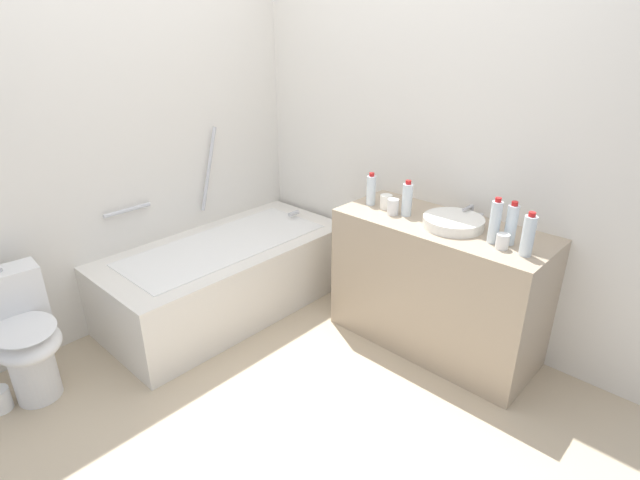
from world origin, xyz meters
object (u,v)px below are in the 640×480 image
at_px(toilet, 23,335).
at_px(water_bottle_3, 495,222).
at_px(water_bottle_0, 371,190).
at_px(drinking_glass_1, 502,241).
at_px(sink_basin, 453,222).
at_px(sink_faucet, 470,212).
at_px(bathtub, 227,274).
at_px(water_bottle_4, 511,224).
at_px(toilet_paper_roll, 0,400).
at_px(water_bottle_1, 407,199).
at_px(drinking_glass_0, 386,202).
at_px(drinking_glass_2, 393,207).
at_px(water_bottle_2, 528,235).

relative_size(toilet, water_bottle_3, 2.85).
bearing_deg(water_bottle_0, drinking_glass_1, -94.32).
bearing_deg(water_bottle_3, toilet, 137.70).
relative_size(sink_basin, sink_faucet, 2.26).
height_order(bathtub, water_bottle_4, bathtub).
bearing_deg(toilet_paper_roll, water_bottle_1, -28.53).
distance_m(sink_basin, drinking_glass_0, 0.46).
height_order(sink_faucet, drinking_glass_2, drinking_glass_2).
bearing_deg(drinking_glass_0, sink_basin, -88.35).
xyz_separation_m(water_bottle_3, drinking_glass_2, (-0.02, 0.63, -0.07)).
height_order(toilet, water_bottle_1, water_bottle_1).
relative_size(water_bottle_2, toilet_paper_roll, 1.79).
bearing_deg(drinking_glass_1, water_bottle_1, 84.42).
xyz_separation_m(sink_basin, water_bottle_2, (-0.09, -0.45, 0.08)).
bearing_deg(toilet, bathtub, 92.05).
height_order(sink_faucet, water_bottle_2, water_bottle_2).
bearing_deg(drinking_glass_1, water_bottle_4, 0.08).
xyz_separation_m(water_bottle_4, drinking_glass_2, (-0.06, 0.70, -0.06)).
height_order(bathtub, sink_basin, bathtub).
bearing_deg(water_bottle_0, toilet, 155.63).
xyz_separation_m(water_bottle_2, drinking_glass_1, (-0.00, 0.12, -0.07)).
bearing_deg(sink_basin, sink_faucet, 0.00).
relative_size(water_bottle_1, water_bottle_2, 0.95).
bearing_deg(sink_faucet, toilet_paper_roll, 148.21).
distance_m(toilet, sink_faucet, 2.58).
bearing_deg(water_bottle_4, water_bottle_3, 120.43).
distance_m(water_bottle_3, toilet_paper_roll, 2.77).
bearing_deg(sink_faucet, drinking_glass_1, -131.43).
height_order(water_bottle_4, drinking_glass_2, water_bottle_4).
bearing_deg(sink_faucet, sink_basin, -180.00).
bearing_deg(water_bottle_2, toilet, 134.08).
bearing_deg(water_bottle_4, water_bottle_0, 90.87).
bearing_deg(drinking_glass_0, drinking_glass_2, -122.51).
relative_size(sink_faucet, water_bottle_0, 0.73).
height_order(bathtub, drinking_glass_1, bathtub).
relative_size(toilet, toilet_paper_roll, 5.53).
distance_m(sink_faucet, water_bottle_1, 0.38).
xyz_separation_m(toilet, water_bottle_1, (1.87, -1.12, 0.55)).
relative_size(water_bottle_0, drinking_glass_0, 2.42).
relative_size(bathtub, water_bottle_3, 6.82).
bearing_deg(toilet_paper_roll, water_bottle_3, -39.47).
distance_m(bathtub, water_bottle_3, 1.84).
bearing_deg(drinking_glass_1, water_bottle_2, -87.62).
bearing_deg(drinking_glass_1, sink_basin, 74.52).
relative_size(bathtub, sink_basin, 4.95).
bearing_deg(toilet, water_bottle_2, 49.06).
bearing_deg(drinking_glass_0, drinking_glass_1, -95.63).
bearing_deg(sink_basin, water_bottle_2, -100.87).
distance_m(water_bottle_0, water_bottle_1, 0.27).
distance_m(drinking_glass_2, toilet_paper_roll, 2.41).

